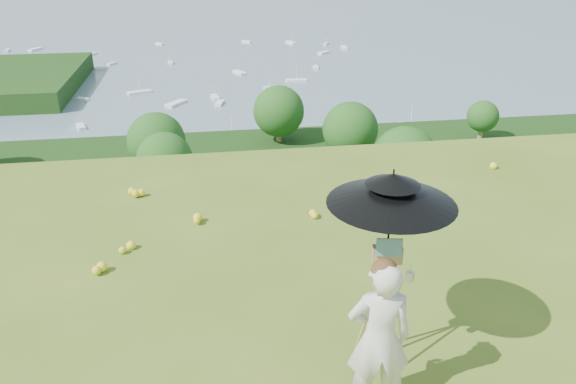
{
  "coord_description": "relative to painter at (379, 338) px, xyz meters",
  "views": [
    {
      "loc": [
        -1.64,
        -3.49,
        3.9
      ],
      "look_at": [
        -0.61,
        3.18,
        0.81
      ],
      "focal_mm": 35.0,
      "sensor_mm": 36.0,
      "label": 1
    }
  ],
  "objects": [
    {
      "name": "forest_slope",
      "position": [
        0.28,
        34.82,
        -29.76
      ],
      "size": [
        140.0,
        56.0,
        22.0
      ],
      "primitive_type": "cube",
      "color": "#13330E",
      "rests_on": "bay_water"
    },
    {
      "name": "shoreline_tier",
      "position": [
        0.28,
        74.82,
        -36.76
      ],
      "size": [
        170.0,
        28.0,
        8.0
      ],
      "primitive_type": "cube",
      "color": "#6F6559",
      "rests_on": "bay_water"
    },
    {
      "name": "bay_water",
      "position": [
        0.28,
        239.82,
        -34.76
      ],
      "size": [
        700.0,
        700.0,
        0.0
      ],
      "primitive_type": "plane",
      "color": "slate",
      "rests_on": "ground"
    },
    {
      "name": "slope_trees",
      "position": [
        0.28,
        34.82,
        -15.76
      ],
      "size": [
        110.0,
        50.0,
        6.0
      ],
      "primitive_type": null,
      "color": "#195319",
      "rests_on": "forest_slope"
    },
    {
      "name": "harbor_town",
      "position": [
        0.28,
        74.82,
        -30.26
      ],
      "size": [
        110.0,
        22.0,
        5.0
      ],
      "primitive_type": null,
      "color": "silver",
      "rests_on": "shoreline_tier"
    },
    {
      "name": "moored_boats",
      "position": [
        -12.22,
        160.82,
        -34.41
      ],
      "size": [
        140.0,
        140.0,
        0.7
      ],
      "primitive_type": null,
      "color": "white",
      "rests_on": "bay_water"
    },
    {
      "name": "painter",
      "position": [
        0.0,
        0.0,
        0.0
      ],
      "size": [
        0.59,
        0.43,
        1.53
      ],
      "primitive_type": "imported",
      "rotation": [
        0.0,
        0.0,
        3.03
      ],
      "color": "silver",
      "rests_on": "ground"
    },
    {
      "name": "field_easel",
      "position": [
        0.22,
        0.57,
        -0.05
      ],
      "size": [
        0.64,
        0.64,
        1.44
      ],
      "primitive_type": null,
      "rotation": [
        0.0,
        0.0,
        -0.19
      ],
      "color": "#A38144",
      "rests_on": "ground"
    },
    {
      "name": "sun_umbrella",
      "position": [
        0.23,
        0.6,
        0.86
      ],
      "size": [
        1.36,
        1.36,
        0.89
      ],
      "primitive_type": null,
      "rotation": [
        0.0,
        0.0,
        -0.2
      ],
      "color": "black",
      "rests_on": "field_easel"
    },
    {
      "name": "painter_cap",
      "position": [
        0.0,
        0.0,
        0.72
      ],
      "size": [
        0.26,
        0.29,
        0.1
      ],
      "primitive_type": null,
      "rotation": [
        0.0,
        0.0,
        -0.18
      ],
      "color": "#D9777C",
      "rests_on": "painter"
    }
  ]
}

